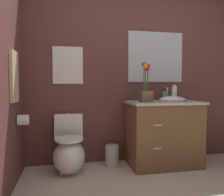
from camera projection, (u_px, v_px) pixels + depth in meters
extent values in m
cube|color=brown|center=(144.00, 71.00, 3.23)|extent=(4.42, 0.05, 2.50)
ellipsoid|color=white|center=(69.00, 156.00, 2.74)|extent=(0.38, 0.48, 0.40)
cube|color=white|center=(69.00, 164.00, 2.79)|extent=(0.22, 0.26, 0.18)
cube|color=white|center=(69.00, 126.00, 3.00)|extent=(0.36, 0.13, 0.32)
cylinder|color=white|center=(69.00, 139.00, 2.71)|extent=(0.34, 0.34, 0.03)
cylinder|color=#B7B7BC|center=(68.00, 114.00, 2.99)|extent=(0.04, 0.04, 0.02)
cube|color=brown|center=(163.00, 135.00, 2.99)|extent=(0.90, 0.52, 0.81)
cube|color=#BCB7B2|center=(164.00, 103.00, 2.97)|extent=(0.94, 0.56, 0.03)
ellipsoid|color=white|center=(172.00, 100.00, 2.99)|extent=(0.36, 0.26, 0.10)
cylinder|color=#B7B7BC|center=(167.00, 94.00, 3.14)|extent=(0.02, 0.02, 0.18)
cube|color=#B7B7BC|center=(157.00, 125.00, 2.67)|extent=(0.10, 0.02, 0.02)
cube|color=#B7B7BC|center=(157.00, 148.00, 2.69)|extent=(0.10, 0.02, 0.02)
cube|color=brown|center=(146.00, 96.00, 2.84)|extent=(0.14, 0.14, 0.14)
cylinder|color=#386B2D|center=(148.00, 78.00, 2.84)|extent=(0.01, 0.01, 0.31)
sphere|color=red|center=(148.00, 66.00, 2.83)|extent=(0.06, 0.06, 0.06)
cylinder|color=#386B2D|center=(146.00, 80.00, 2.87)|extent=(0.01, 0.01, 0.28)
sphere|color=orange|center=(146.00, 69.00, 2.86)|extent=(0.06, 0.06, 0.06)
cylinder|color=#386B2D|center=(144.00, 77.00, 2.86)|extent=(0.01, 0.01, 0.34)
sphere|color=orange|center=(144.00, 64.00, 2.85)|extent=(0.06, 0.06, 0.06)
cylinder|color=#386B2D|center=(144.00, 78.00, 2.82)|extent=(0.01, 0.01, 0.32)
sphere|color=red|center=(144.00, 65.00, 2.82)|extent=(0.06, 0.06, 0.06)
cylinder|color=#386B2D|center=(145.00, 79.00, 2.79)|extent=(0.01, 0.01, 0.30)
sphere|color=orange|center=(145.00, 66.00, 2.79)|extent=(0.06, 0.06, 0.06)
cylinder|color=#386B2D|center=(148.00, 80.00, 2.81)|extent=(0.01, 0.01, 0.27)
sphere|color=#E01E51|center=(148.00, 69.00, 2.81)|extent=(0.06, 0.06, 0.06)
cylinder|color=white|center=(174.00, 94.00, 3.09)|extent=(0.07, 0.07, 0.19)
cylinder|color=silver|center=(174.00, 86.00, 3.08)|extent=(0.04, 0.04, 0.02)
cylinder|color=teal|center=(165.00, 96.00, 3.10)|extent=(0.05, 0.05, 0.13)
cylinder|color=black|center=(165.00, 90.00, 3.09)|extent=(0.03, 0.03, 0.02)
cylinder|color=#B7B7BC|center=(112.00, 156.00, 2.98)|extent=(0.18, 0.18, 0.26)
torus|color=#B7B7BC|center=(112.00, 146.00, 2.98)|extent=(0.18, 0.18, 0.01)
cube|color=silver|center=(68.00, 65.00, 2.98)|extent=(0.39, 0.01, 0.48)
cube|color=#B2BCC6|center=(156.00, 57.00, 3.22)|extent=(0.80, 0.01, 0.70)
cube|color=tan|center=(14.00, 77.00, 2.31)|extent=(0.03, 0.28, 0.52)
cylinder|color=white|center=(23.00, 120.00, 2.47)|extent=(0.11, 0.11, 0.11)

